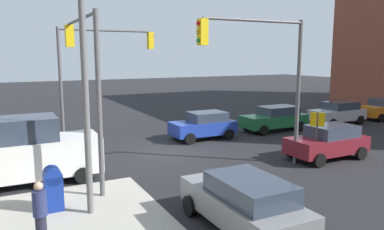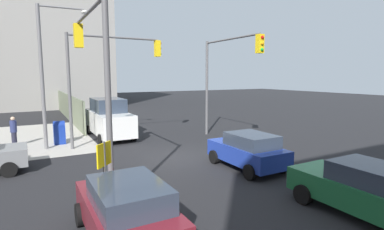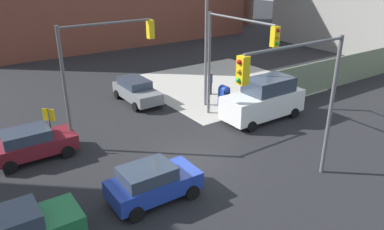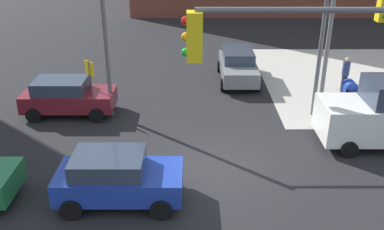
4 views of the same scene
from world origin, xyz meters
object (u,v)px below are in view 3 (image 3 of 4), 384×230
at_px(traffic_signal_nw_corner, 101,59).
at_px(van_white_delivery, 264,99).
at_px(coupe_blue, 152,182).
at_px(coupe_maroon, 32,143).
at_px(pedestrian_crossing, 210,82).
at_px(traffic_signal_ne_corner, 233,49).
at_px(street_lamp_corner, 209,38).
at_px(mailbox_blue, 224,95).
at_px(sedan_gray, 137,90).
at_px(traffic_signal_se_corner, 301,87).

xyz_separation_m(traffic_signal_nw_corner, van_white_delivery, (9.28, -2.70, -3.34)).
bearing_deg(coupe_blue, coupe_maroon, 116.48).
xyz_separation_m(van_white_delivery, pedestrian_crossing, (0.00, 5.60, -0.35)).
xyz_separation_m(traffic_signal_nw_corner, traffic_signal_ne_corner, (6.98, -2.17, 0.02)).
relative_size(coupe_blue, pedestrian_crossing, 2.15).
xyz_separation_m(street_lamp_corner, pedestrian_crossing, (1.62, 1.97, -3.77)).
bearing_deg(coupe_maroon, mailbox_blue, 1.77).
height_order(sedan_gray, van_white_delivery, van_white_delivery).
bearing_deg(sedan_gray, traffic_signal_nw_corner, -131.74).
relative_size(traffic_signal_ne_corner, van_white_delivery, 1.20).
bearing_deg(van_white_delivery, mailbox_blue, 100.57).
bearing_deg(coupe_blue, traffic_signal_se_corner, -25.10).
relative_size(traffic_signal_se_corner, traffic_signal_ne_corner, 1.00).
bearing_deg(coupe_maroon, pedestrian_crossing, 11.90).
distance_m(coupe_blue, sedan_gray, 11.95).
xyz_separation_m(mailbox_blue, coupe_blue, (-9.38, -6.93, 0.08)).
bearing_deg(coupe_maroon, street_lamp_corner, 4.04).
relative_size(traffic_signal_nw_corner, sedan_gray, 1.46).
bearing_deg(street_lamp_corner, traffic_signal_se_corner, -106.12).
distance_m(traffic_signal_nw_corner, van_white_delivery, 10.23).
relative_size(coupe_maroon, van_white_delivery, 0.74).
relative_size(coupe_maroon, pedestrian_crossing, 2.24).
relative_size(traffic_signal_nw_corner, coupe_blue, 1.70).
relative_size(traffic_signal_nw_corner, traffic_signal_se_corner, 1.00).
bearing_deg(mailbox_blue, sedan_gray, 138.95).
xyz_separation_m(traffic_signal_ne_corner, street_lamp_corner, (0.68, 3.10, 0.06)).
bearing_deg(mailbox_blue, pedestrian_crossing, 75.96).
distance_m(traffic_signal_se_corner, pedestrian_crossing, 13.25).
height_order(traffic_signal_nw_corner, mailbox_blue, traffic_signal_nw_corner).
distance_m(street_lamp_corner, mailbox_blue, 4.09).
bearing_deg(pedestrian_crossing, coupe_maroon, -16.19).
xyz_separation_m(traffic_signal_ne_corner, mailbox_blue, (1.70, 2.67, -3.88)).
bearing_deg(van_white_delivery, traffic_signal_nw_corner, 163.78).
relative_size(van_white_delivery, pedestrian_crossing, 3.03).
height_order(mailbox_blue, sedan_gray, sedan_gray).
bearing_deg(sedan_gray, traffic_signal_ne_corner, -66.36).
bearing_deg(traffic_signal_nw_corner, coupe_maroon, 178.40).
height_order(mailbox_blue, coupe_blue, coupe_blue).
bearing_deg(traffic_signal_se_corner, coupe_maroon, 133.85).
bearing_deg(traffic_signal_ne_corner, sedan_gray, 113.64).
bearing_deg(mailbox_blue, coupe_maroon, -178.23).
bearing_deg(traffic_signal_se_corner, traffic_signal_nw_corner, 118.06).
distance_m(traffic_signal_se_corner, traffic_signal_ne_corner, 7.17).
relative_size(coupe_blue, coupe_maroon, 0.96).
height_order(traffic_signal_ne_corner, street_lamp_corner, street_lamp_corner).
bearing_deg(pedestrian_crossing, traffic_signal_se_corner, 41.25).
height_order(traffic_signal_nw_corner, traffic_signal_se_corner, same).
distance_m(sedan_gray, pedestrian_crossing, 5.49).
relative_size(traffic_signal_ne_corner, coupe_maroon, 1.63).
bearing_deg(traffic_signal_ne_corner, traffic_signal_se_corner, -107.76).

